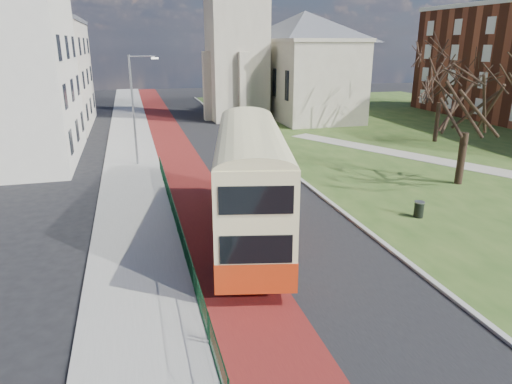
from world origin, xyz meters
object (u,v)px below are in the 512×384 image
object	(u,v)px
winter_tree_far	(443,71)
litter_bin	(419,209)
bus	(250,178)
streetlamp	(135,105)
winter_tree_near	(471,90)

from	to	relation	value
winter_tree_far	litter_bin	size ratio (longest dim) A/B	10.76
bus	litter_bin	bearing A→B (deg)	13.48
winter_tree_far	streetlamp	bearing A→B (deg)	-176.69
winter_tree_near	litter_bin	xyz separation A→B (m)	(-6.19, -4.68, -5.63)
winter_tree_far	bus	bearing A→B (deg)	-142.96
streetlamp	winter_tree_near	xyz separation A→B (m)	(20.23, -10.64, 1.52)
winter_tree_near	litter_bin	distance (m)	9.58
winter_tree_near	litter_bin	size ratio (longest dim) A/B	10.07
bus	winter_tree_near	size ratio (longest dim) A/B	1.46
streetlamp	winter_tree_near	world-z (taller)	winter_tree_near
winter_tree_far	litter_bin	bearing A→B (deg)	-128.03
bus	winter_tree_near	bearing A→B (deg)	29.97
winter_tree_near	winter_tree_far	distance (m)	14.11
streetlamp	litter_bin	bearing A→B (deg)	-47.48
streetlamp	bus	world-z (taller)	streetlamp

